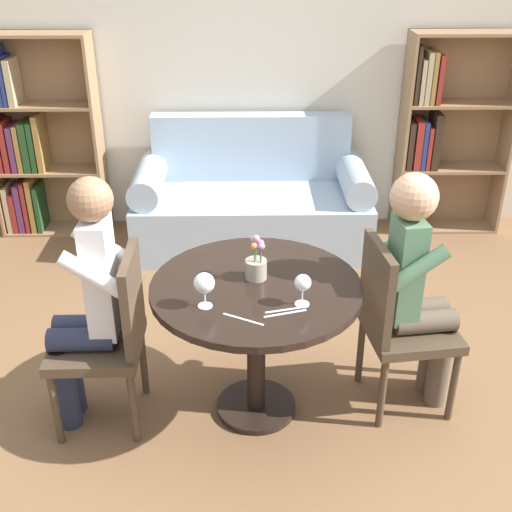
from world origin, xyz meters
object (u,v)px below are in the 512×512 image
Objects in this scene: flower_vase at (257,264)px; couch at (252,204)px; bookshelf_right at (439,137)px; person_left at (87,302)px; chair_left at (110,333)px; person_right at (418,285)px; wine_glass_left at (204,284)px; bookshelf_left at (33,142)px; wine_glass_right at (303,284)px; chair_right at (397,319)px.

couch is at bearing 90.11° from flower_vase.
bookshelf_right is 3.12m from person_left.
chair_left is 1.46m from person_right.
wine_glass_left is at bearing -96.08° from couch.
chair_left is at bearing -109.28° from couch.
person_right is at bearing -67.31° from couch.
couch is at bearing 15.41° from person_right.
person_right is at bearing 1.25° from flower_vase.
chair_left is at bearing -133.62° from bookshelf_right.
bookshelf_left is 1.68× the size of chair_left.
bookshelf_right is at bearing -24.80° from person_right.
couch is 11.81× the size of wine_glass_right.
bookshelf_right is 10.41× the size of wine_glass_right.
person_right is at bearing 14.61° from wine_glass_left.
bookshelf_right reaches higher than wine_glass_left.
wine_glass_left is (-1.65, -2.36, 0.10)m from bookshelf_right.
wine_glass_right is 0.30m from flower_vase.
person_right is 7.68× the size of wine_glass_left.
couch reaches higher than chair_right.
flower_vase is at bearing -52.05° from bookshelf_left.
wine_glass_left is (0.55, -0.14, 0.18)m from person_left.
person_left is at bearing 171.98° from wine_glass_right.
bookshelf_left is 2.42m from chair_left.
bookshelf_left is 1.19× the size of person_left.
couch reaches higher than chair_left.
person_right is (1.45, 0.11, 0.18)m from chair_left.
bookshelf_left reaches higher than wine_glass_left.
bookshelf_right is 1.22× the size of person_right.
bookshelf_left reaches higher than chair_left.
chair_left is 0.19m from person_left.
chair_right is 1.00m from wine_glass_left.
wine_glass_right is at bearing -117.71° from bookshelf_right.
chair_right is 5.60× the size of wine_glass_left.
person_right reaches higher than wine_glass_left.
bookshelf_right reaches higher than couch.
bookshelf_left is 2.68m from flower_vase.
bookshelf_right is (1.43, 0.27, 0.42)m from couch.
bookshelf_right is 9.40× the size of wine_glass_left.
bookshelf_left is 3.07m from bookshelf_right.
chair_left is at bearing 162.33° from wine_glass_left.
person_left is 0.59m from wine_glass_left.
bookshelf_right is at bearing 10.67° from couch.
bookshelf_left is at bearing 41.70° from person_right.
wine_glass_right is at bearing 1.13° from wine_glass_left.
chair_left is (0.96, -2.21, -0.23)m from bookshelf_left.
flower_vase reaches higher than wine_glass_left.
person_left is (-0.09, -0.00, 0.17)m from chair_left.
person_left is 0.99m from wine_glass_right.
chair_right is 0.73× the size of person_right.
person_left reaches higher than couch.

